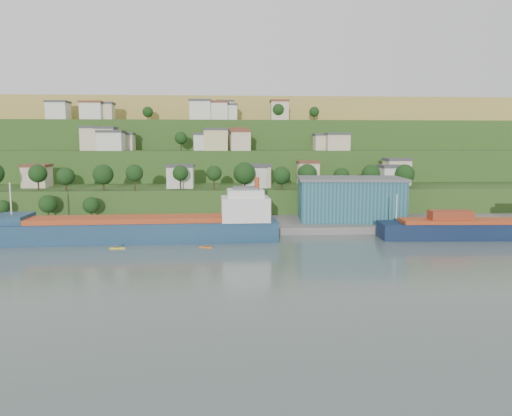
{
  "coord_description": "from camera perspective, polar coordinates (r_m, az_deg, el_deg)",
  "views": [
    {
      "loc": [
        5.92,
        -117.72,
        24.79
      ],
      "look_at": [
        14.45,
        15.0,
        7.58
      ],
      "focal_mm": 35.0,
      "sensor_mm": 36.0,
      "label": 1
    }
  ],
  "objects": [
    {
      "name": "cargo_ship_far",
      "position": [
        145.51,
        25.26,
        -2.22
      ],
      "size": [
        54.77,
        11.88,
        14.77
      ],
      "rotation": [
        0.0,
        0.0,
        -0.05
      ],
      "color": "#0B1534",
      "rests_on": "ground"
    },
    {
      "name": "quay",
      "position": [
        148.49,
        1.82,
        -2.24
      ],
      "size": [
        220.0,
        26.0,
        4.0
      ],
      "primitive_type": "cube",
      "color": "slate",
      "rests_on": "ground"
    },
    {
      "name": "warehouse",
      "position": [
        152.06,
        10.67,
        1.07
      ],
      "size": [
        32.58,
        21.7,
        12.8
      ],
      "rotation": [
        0.0,
        0.0,
        -0.09
      ],
      "color": "navy",
      "rests_on": "quay"
    },
    {
      "name": "kayak_yellow",
      "position": [
        123.21,
        -15.55,
        -4.38
      ],
      "size": [
        3.65,
        0.72,
        0.91
      ],
      "rotation": [
        0.0,
        0.0,
        0.02
      ],
      "color": "gold",
      "rests_on": "ground"
    },
    {
      "name": "kayak_orange",
      "position": [
        120.34,
        -5.74,
        -4.43
      ],
      "size": [
        3.28,
        1.75,
        0.83
      ],
      "rotation": [
        0.0,
        0.0,
        -0.38
      ],
      "color": "orange",
      "rests_on": "ground"
    },
    {
      "name": "caravan",
      "position": [
        152.78,
        -24.02,
        -1.57
      ],
      "size": [
        7.08,
        4.66,
        3.06
      ],
      "primitive_type": "cube",
      "rotation": [
        0.0,
        0.0,
        0.32
      ],
      "color": "white",
      "rests_on": "pebble_beach"
    },
    {
      "name": "hillside",
      "position": [
        287.56,
        -4.85,
        2.42
      ],
      "size": [
        360.0,
        211.35,
        96.0
      ],
      "color": "#284719",
      "rests_on": "ground"
    },
    {
      "name": "pebble_beach",
      "position": [
        154.43,
        -26.89,
        -2.67
      ],
      "size": [
        40.0,
        18.0,
        2.4
      ],
      "primitive_type": "cube",
      "color": "slate",
      "rests_on": "ground"
    },
    {
      "name": "dinghy",
      "position": [
        148.47,
        -25.2,
        -2.32
      ],
      "size": [
        4.35,
        2.74,
        0.82
      ],
      "primitive_type": "cube",
      "rotation": [
        0.0,
        0.0,
        -0.32
      ],
      "color": "silver",
      "rests_on": "pebble_beach"
    },
    {
      "name": "cargo_ship_near",
      "position": [
        130.74,
        -12.25,
        -2.43
      ],
      "size": [
        71.17,
        13.31,
        18.22
      ],
      "rotation": [
        0.0,
        0.0,
        0.03
      ],
      "color": "#122C46",
      "rests_on": "ground"
    },
    {
      "name": "ground",
      "position": [
        120.45,
        -6.44,
        -4.55
      ],
      "size": [
        500.0,
        500.0,
        0.0
      ],
      "primitive_type": "plane",
      "color": "#4C5C58",
      "rests_on": "ground"
    }
  ]
}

